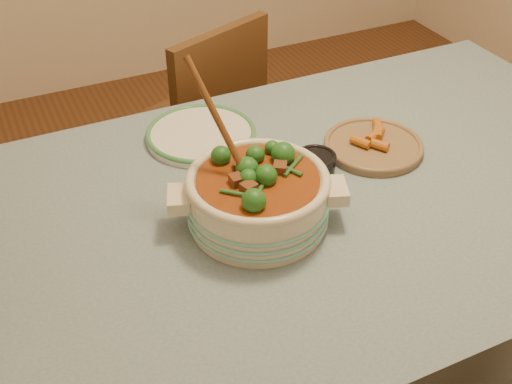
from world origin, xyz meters
The scene contains 7 objects.
floor centered at (0.00, 0.00, 0.00)m, with size 4.50×4.50×0.00m, color #4F2B16.
dining_table centered at (0.00, 0.00, 0.66)m, with size 1.68×1.08×0.76m.
stew_casserole centered at (-0.25, -0.04, 0.83)m, with size 0.39×0.39×0.37m.
white_plate centered at (-0.23, 0.34, 0.77)m, with size 0.39×0.39×0.03m.
condiment_bowl centered at (-0.04, 0.07, 0.79)m, with size 0.12×0.12×0.05m.
fried_plate centered at (0.15, 0.10, 0.77)m, with size 0.28×0.28×0.04m.
chair_far centered at (-0.06, 0.82, 0.50)m, with size 0.53×0.53×0.88m.
Camera 1 is at (-0.72, -1.04, 1.68)m, focal length 45.00 mm.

